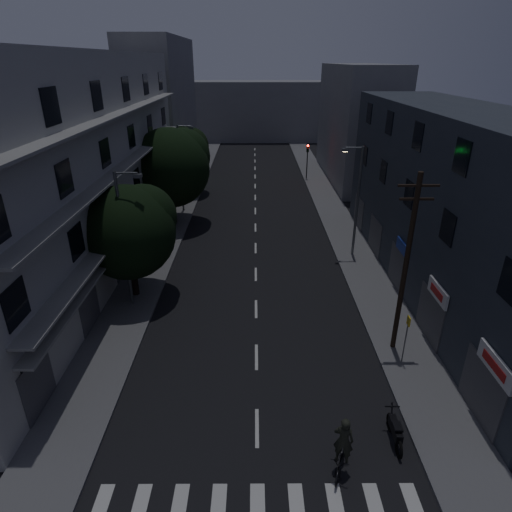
{
  "coord_description": "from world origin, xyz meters",
  "views": [
    {
      "loc": [
        -0.09,
        -10.7,
        13.48
      ],
      "look_at": [
        0.0,
        12.0,
        3.0
      ],
      "focal_mm": 30.0,
      "sensor_mm": 36.0,
      "label": 1
    }
  ],
  "objects_px": {
    "bus_stop_sign": "(407,331)",
    "cyclist": "(342,453)",
    "motorcycle": "(395,431)",
    "utility_pole": "(406,263)"
  },
  "relations": [
    {
      "from": "bus_stop_sign",
      "to": "motorcycle",
      "type": "distance_m",
      "value": 5.16
    },
    {
      "from": "utility_pole",
      "to": "motorcycle",
      "type": "distance_m",
      "value": 7.47
    },
    {
      "from": "bus_stop_sign",
      "to": "motorcycle",
      "type": "bearing_deg",
      "value": -110.81
    },
    {
      "from": "utility_pole",
      "to": "motorcycle",
      "type": "height_order",
      "value": "utility_pole"
    },
    {
      "from": "utility_pole",
      "to": "motorcycle",
      "type": "xyz_separation_m",
      "value": [
        -1.68,
        -5.83,
        -4.36
      ]
    },
    {
      "from": "utility_pole",
      "to": "cyclist",
      "type": "distance_m",
      "value": 9.08
    },
    {
      "from": "bus_stop_sign",
      "to": "cyclist",
      "type": "xyz_separation_m",
      "value": [
        -4.06,
        -5.9,
        -1.07
      ]
    },
    {
      "from": "utility_pole",
      "to": "bus_stop_sign",
      "type": "bearing_deg",
      "value": -85.77
    },
    {
      "from": "cyclist",
      "to": "motorcycle",
      "type": "bearing_deg",
      "value": 49.16
    },
    {
      "from": "bus_stop_sign",
      "to": "motorcycle",
      "type": "relative_size",
      "value": 1.26
    }
  ]
}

